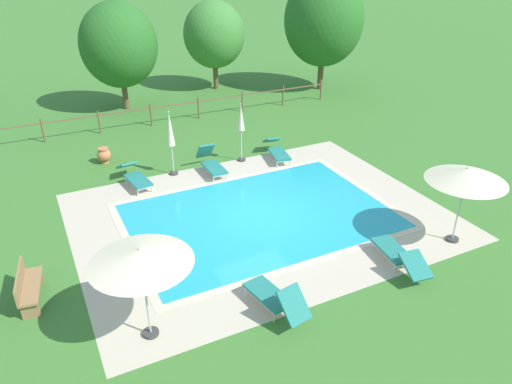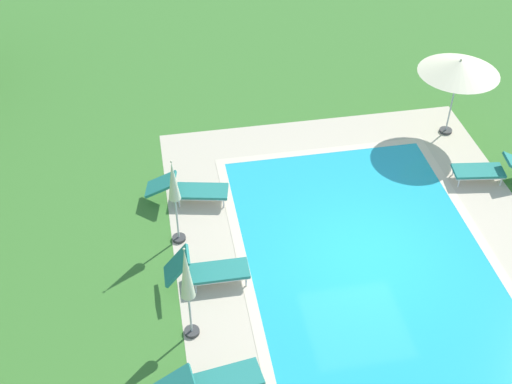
# 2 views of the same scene
# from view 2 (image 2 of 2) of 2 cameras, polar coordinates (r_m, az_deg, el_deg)

# --- Properties ---
(ground_plane) EXTENTS (160.00, 160.00, 0.00)m
(ground_plane) POSITION_cam_2_polar(r_m,az_deg,el_deg) (15.87, 9.26, -5.35)
(ground_plane) COLOR #3D752D
(pool_deck_paving) EXTENTS (11.30, 8.75, 0.01)m
(pool_deck_paving) POSITION_cam_2_polar(r_m,az_deg,el_deg) (15.86, 9.27, -5.34)
(pool_deck_paving) COLOR beige
(pool_deck_paving) RESTS_ON ground
(swimming_pool_water) EXTENTS (8.00, 5.45, 0.01)m
(swimming_pool_water) POSITION_cam_2_polar(r_m,az_deg,el_deg) (15.86, 9.27, -5.34)
(swimming_pool_water) COLOR #23A8C1
(swimming_pool_water) RESTS_ON ground
(pool_coping_rim) EXTENTS (8.48, 5.93, 0.01)m
(pool_coping_rim) POSITION_cam_2_polar(r_m,az_deg,el_deg) (15.86, 9.27, -5.33)
(pool_coping_rim) COLOR beige
(pool_coping_rim) RESTS_ON ground
(sun_lounger_north_near_steps) EXTENTS (0.87, 2.12, 0.73)m
(sun_lounger_north_near_steps) POSITION_cam_2_polar(r_m,az_deg,el_deg) (13.09, -3.71, -15.76)
(sun_lounger_north_near_steps) COLOR #237A70
(sun_lounger_north_near_steps) RESTS_ON ground
(sun_lounger_north_far) EXTENTS (1.00, 2.14, 0.74)m
(sun_lounger_north_far) POSITION_cam_2_polar(r_m,az_deg,el_deg) (16.95, -5.60, 0.21)
(sun_lounger_north_far) COLOR #237A70
(sun_lounger_north_far) RESTS_ON ground
(sun_lounger_north_end) EXTENTS (0.88, 2.13, 0.71)m
(sun_lounger_north_end) POSITION_cam_2_polar(r_m,az_deg,el_deg) (18.54, 19.18, 1.82)
(sun_lounger_north_end) COLOR #237A70
(sun_lounger_north_end) RESTS_ON ground
(sun_lounger_south_near_corner) EXTENTS (0.62, 1.86, 0.99)m
(sun_lounger_south_near_corner) POSITION_cam_2_polar(r_m,az_deg,el_deg) (14.85, -4.15, -6.59)
(sun_lounger_south_near_corner) COLOR #237A70
(sun_lounger_south_near_corner) RESTS_ON ground
(patio_umbrella_open_by_bench) EXTENTS (2.19, 2.19, 2.36)m
(patio_umbrella_open_by_bench) POSITION_cam_2_polar(r_m,az_deg,el_deg) (19.15, 16.84, 10.08)
(patio_umbrella_open_by_bench) COLOR #383838
(patio_umbrella_open_by_bench) RESTS_ON ground
(patio_umbrella_closed_row_west) EXTENTS (0.32, 0.32, 2.35)m
(patio_umbrella_closed_row_west) POSITION_cam_2_polar(r_m,az_deg,el_deg) (15.09, -6.96, 0.38)
(patio_umbrella_closed_row_west) COLOR #383838
(patio_umbrella_closed_row_west) RESTS_ON ground
(patio_umbrella_closed_row_mid_west) EXTENTS (0.32, 0.32, 2.46)m
(patio_umbrella_closed_row_mid_west) POSITION_cam_2_polar(r_m,az_deg,el_deg) (13.01, -5.87, -7.30)
(patio_umbrella_closed_row_mid_west) COLOR #383838
(patio_umbrella_closed_row_mid_west) RESTS_ON ground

